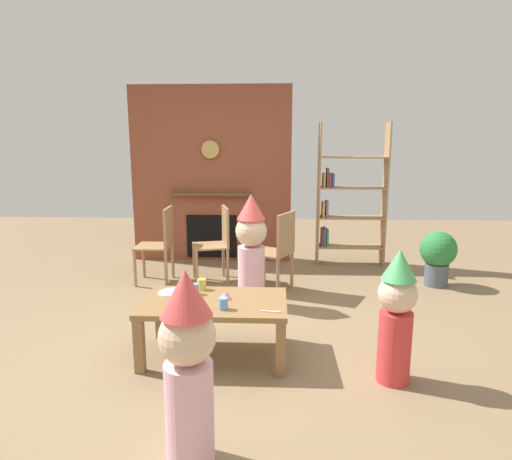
# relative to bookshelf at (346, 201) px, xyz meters

# --- Properties ---
(ground_plane) EXTENTS (12.00, 12.00, 0.00)m
(ground_plane) POSITION_rel_bookshelf_xyz_m (-1.27, -2.40, -0.88)
(ground_plane) COLOR #846B4C
(brick_fireplace_feature) EXTENTS (2.20, 0.28, 2.40)m
(brick_fireplace_feature) POSITION_rel_bookshelf_xyz_m (-1.84, 0.20, 0.31)
(brick_fireplace_feature) COLOR brown
(brick_fireplace_feature) RESTS_ON ground_plane
(bookshelf) EXTENTS (0.90, 0.28, 1.90)m
(bookshelf) POSITION_rel_bookshelf_xyz_m (0.00, 0.00, 0.00)
(bookshelf) COLOR #9E7A51
(bookshelf) RESTS_ON ground_plane
(coffee_table) EXTENTS (1.11, 0.67, 0.45)m
(coffee_table) POSITION_rel_bookshelf_xyz_m (-1.40, -2.71, -0.50)
(coffee_table) COLOR olive
(coffee_table) RESTS_ON ground_plane
(paper_cup_near_left) EXTENTS (0.07, 0.07, 0.09)m
(paper_cup_near_left) POSITION_rel_bookshelf_xyz_m (-1.54, -2.46, -0.38)
(paper_cup_near_left) COLOR #F2CC4C
(paper_cup_near_left) RESTS_ON coffee_table
(paper_cup_near_right) EXTENTS (0.06, 0.06, 0.09)m
(paper_cup_near_right) POSITION_rel_bookshelf_xyz_m (-1.58, -2.57, -0.39)
(paper_cup_near_right) COLOR #669EE0
(paper_cup_near_right) RESTS_ON coffee_table
(paper_cup_center) EXTENTS (0.07, 0.07, 0.09)m
(paper_cup_center) POSITION_rel_bookshelf_xyz_m (-1.31, -2.89, -0.39)
(paper_cup_center) COLOR #669EE0
(paper_cup_center) RESTS_ON coffee_table
(paper_plate_front) EXTENTS (0.21, 0.21, 0.01)m
(paper_plate_front) POSITION_rel_bookshelf_xyz_m (-1.77, -2.56, -0.42)
(paper_plate_front) COLOR white
(paper_plate_front) RESTS_ON coffee_table
(paper_plate_rear) EXTENTS (0.19, 0.19, 0.01)m
(paper_plate_rear) POSITION_rel_bookshelf_xyz_m (-1.59, -2.89, -0.42)
(paper_plate_rear) COLOR white
(paper_plate_rear) RESTS_ON coffee_table
(birthday_cake_slice) EXTENTS (0.10, 0.10, 0.07)m
(birthday_cake_slice) POSITION_rel_bookshelf_xyz_m (-1.32, -2.68, -0.40)
(birthday_cake_slice) COLOR pink
(birthday_cake_slice) RESTS_ON coffee_table
(table_fork) EXTENTS (0.15, 0.03, 0.01)m
(table_fork) POSITION_rel_bookshelf_xyz_m (-0.97, -2.92, -0.43)
(table_fork) COLOR silver
(table_fork) RESTS_ON coffee_table
(child_with_cone_hat) EXTENTS (0.29, 0.29, 1.04)m
(child_with_cone_hat) POSITION_rel_bookshelf_xyz_m (-1.37, -3.90, -0.33)
(child_with_cone_hat) COLOR #EAB2C6
(child_with_cone_hat) RESTS_ON ground_plane
(child_in_pink) EXTENTS (0.26, 0.26, 0.95)m
(child_in_pink) POSITION_rel_bookshelf_xyz_m (-0.11, -3.03, -0.38)
(child_in_pink) COLOR #D13838
(child_in_pink) RESTS_ON ground_plane
(child_by_the_chairs) EXTENTS (0.32, 0.32, 1.14)m
(child_by_the_chairs) POSITION_rel_bookshelf_xyz_m (-1.18, -1.59, -0.27)
(child_by_the_chairs) COLOR #EAB2C6
(child_by_the_chairs) RESTS_ON ground_plane
(dining_chair_left) EXTENTS (0.41, 0.41, 0.90)m
(dining_chair_left) POSITION_rel_bookshelf_xyz_m (-2.29, -0.90, -0.37)
(dining_chair_left) COLOR #9E7A51
(dining_chair_left) RESTS_ON ground_plane
(dining_chair_middle) EXTENTS (0.49, 0.49, 0.90)m
(dining_chair_middle) POSITION_rel_bookshelf_xyz_m (-1.63, -0.83, -0.37)
(dining_chair_middle) COLOR #9E7A51
(dining_chair_middle) RESTS_ON ground_plane
(dining_chair_right) EXTENTS (0.54, 0.54, 0.90)m
(dining_chair_right) POSITION_rel_bookshelf_xyz_m (-0.91, -1.20, -0.37)
(dining_chair_right) COLOR #9E7A51
(dining_chair_right) RESTS_ON ground_plane
(potted_plant_tall) EXTENTS (0.41, 0.41, 0.64)m
(potted_plant_tall) POSITION_rel_bookshelf_xyz_m (0.93, -0.88, -0.51)
(potted_plant_tall) COLOR #4C5660
(potted_plant_tall) RESTS_ON ground_plane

